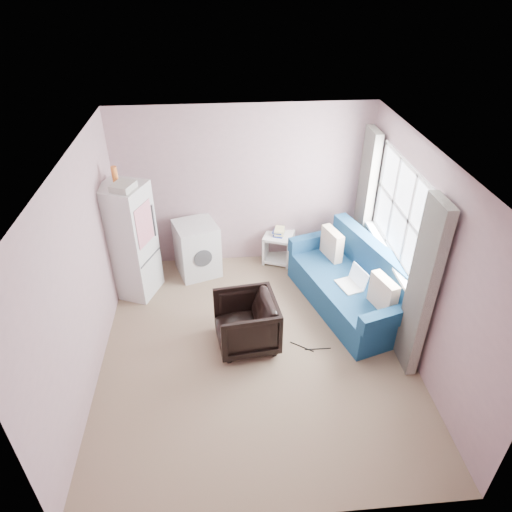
{
  "coord_description": "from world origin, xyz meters",
  "views": [
    {
      "loc": [
        -0.37,
        -4.17,
        4.15
      ],
      "look_at": [
        0.05,
        0.6,
        1.0
      ],
      "focal_mm": 32.0,
      "sensor_mm": 36.0,
      "label": 1
    }
  ],
  "objects": [
    {
      "name": "washing_machine",
      "position": [
        -0.75,
        1.76,
        0.44
      ],
      "size": [
        0.75,
        0.75,
        0.84
      ],
      "rotation": [
        0.0,
        0.0,
        0.32
      ],
      "color": "silver",
      "rests_on": "ground"
    },
    {
      "name": "sofa",
      "position": [
        1.42,
        0.75,
        0.33
      ],
      "size": [
        1.49,
        2.23,
        0.92
      ],
      "rotation": [
        0.0,
        0.0,
        0.3
      ],
      "color": "navy",
      "rests_on": "ground"
    },
    {
      "name": "room",
      "position": [
        0.02,
        0.01,
        1.25
      ],
      "size": [
        3.84,
        4.24,
        2.54
      ],
      "color": "#876F58",
      "rests_on": "ground"
    },
    {
      "name": "armchair",
      "position": [
        -0.12,
        0.1,
        0.38
      ],
      "size": [
        0.77,
        0.81,
        0.76
      ],
      "primitive_type": "imported",
      "rotation": [
        0.0,
        0.0,
        -1.45
      ],
      "color": "black",
      "rests_on": "ground"
    },
    {
      "name": "fridge",
      "position": [
        -1.65,
        1.36,
        0.86
      ],
      "size": [
        0.75,
        0.75,
        1.92
      ],
      "rotation": [
        0.0,
        0.0,
        -0.38
      ],
      "color": "silver",
      "rests_on": "ground"
    },
    {
      "name": "floor_cables",
      "position": [
        0.68,
        -0.06,
        0.01
      ],
      "size": [
        0.5,
        0.21,
        0.01
      ],
      "rotation": [
        0.0,
        0.0,
        -0.28
      ],
      "color": "black",
      "rests_on": "ground"
    },
    {
      "name": "window_dressing",
      "position": [
        1.78,
        0.7,
        1.11
      ],
      "size": [
        0.17,
        2.62,
        2.18
      ],
      "color": "white",
      "rests_on": "ground"
    },
    {
      "name": "side_table",
      "position": [
        0.53,
        1.96,
        0.28
      ],
      "size": [
        0.56,
        0.56,
        0.6
      ],
      "rotation": [
        0.0,
        0.0,
        -0.36
      ],
      "color": "white",
      "rests_on": "ground"
    }
  ]
}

